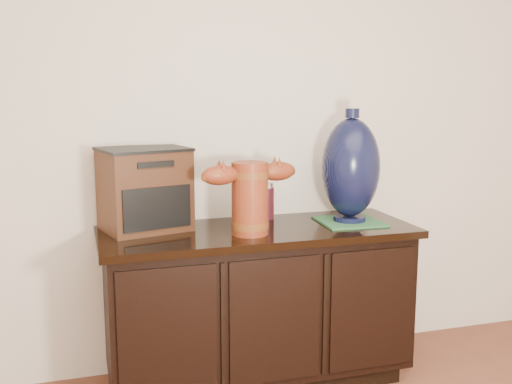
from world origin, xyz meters
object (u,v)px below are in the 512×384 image
object	(u,v)px
terracotta_vessel	(250,194)
lamp_base	(351,168)
tv_radio	(145,189)
spray_can	(268,201)
sideboard	(258,304)

from	to	relation	value
terracotta_vessel	lamp_base	xyz separation A→B (m)	(0.53, 0.09, 0.08)
tv_radio	spray_can	xyz separation A→B (m)	(0.61, 0.05, -0.10)
tv_radio	lamp_base	world-z (taller)	lamp_base
sideboard	tv_radio	distance (m)	0.76
terracotta_vessel	tv_radio	bearing A→B (deg)	143.22
lamp_base	spray_can	distance (m)	0.44
terracotta_vessel	lamp_base	distance (m)	0.54
terracotta_vessel	tv_radio	size ratio (longest dim) A/B	1.05
sideboard	lamp_base	distance (m)	0.78
terracotta_vessel	sideboard	bearing A→B (deg)	45.20
lamp_base	spray_can	world-z (taller)	lamp_base
terracotta_vessel	lamp_base	world-z (taller)	lamp_base
tv_radio	spray_can	world-z (taller)	tv_radio
sideboard	lamp_base	world-z (taller)	lamp_base
lamp_base	spray_can	bearing A→B (deg)	152.35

